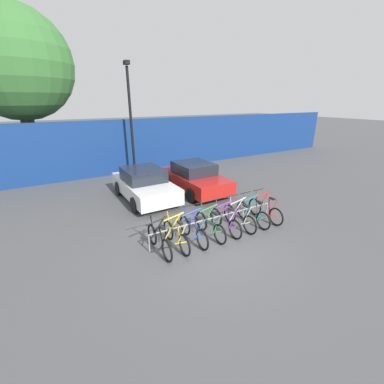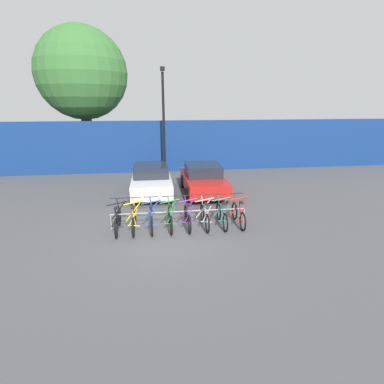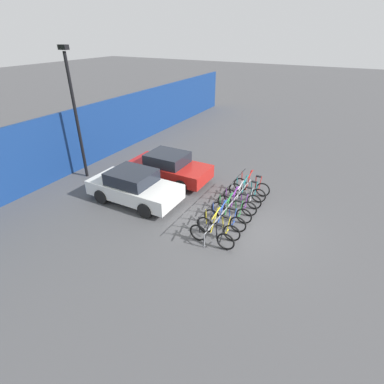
% 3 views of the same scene
% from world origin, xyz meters
% --- Properties ---
extents(ground_plane, '(120.00, 120.00, 0.00)m').
position_xyz_m(ground_plane, '(0.00, 0.00, 0.00)').
color(ground_plane, '#4C4C4F').
extents(hoarding_wall, '(36.00, 0.16, 3.14)m').
position_xyz_m(hoarding_wall, '(0.00, 9.50, 1.57)').
color(hoarding_wall, navy).
rests_on(hoarding_wall, ground).
extents(bike_rack, '(4.76, 0.04, 0.57)m').
position_xyz_m(bike_rack, '(0.60, 0.68, 0.50)').
color(bike_rack, gray).
rests_on(bike_rack, ground).
extents(bicycle_black, '(0.68, 1.71, 1.05)m').
position_xyz_m(bicycle_black, '(-1.51, 0.53, 0.38)').
color(bicycle_black, black).
rests_on(bicycle_black, ground).
extents(bicycle_yellow, '(0.68, 1.71, 1.05)m').
position_xyz_m(bicycle_yellow, '(-0.97, 0.53, 0.38)').
color(bicycle_yellow, black).
rests_on(bicycle_yellow, ground).
extents(bicycle_blue, '(0.68, 1.71, 1.05)m').
position_xyz_m(bicycle_blue, '(-0.37, 0.53, 0.38)').
color(bicycle_blue, black).
rests_on(bicycle_blue, ground).
extents(bicycle_green, '(0.68, 1.71, 1.05)m').
position_xyz_m(bicycle_green, '(0.27, 0.53, 0.38)').
color(bicycle_green, black).
rests_on(bicycle_green, ground).
extents(bicycle_purple, '(0.68, 1.71, 1.05)m').
position_xyz_m(bicycle_purple, '(0.87, 0.53, 0.38)').
color(bicycle_purple, black).
rests_on(bicycle_purple, ground).
extents(bicycle_silver, '(0.68, 1.71, 1.05)m').
position_xyz_m(bicycle_silver, '(1.48, 0.53, 0.38)').
color(bicycle_silver, black).
rests_on(bicycle_silver, ground).
extents(bicycle_teal, '(0.68, 1.71, 1.05)m').
position_xyz_m(bicycle_teal, '(2.09, 0.53, 0.38)').
color(bicycle_teal, black).
rests_on(bicycle_teal, ground).
extents(bicycle_red, '(0.68, 1.71, 1.05)m').
position_xyz_m(bicycle_red, '(2.70, 0.53, 0.38)').
color(bicycle_red, black).
rests_on(bicycle_red, ground).
extents(car_white, '(1.91, 3.98, 1.40)m').
position_xyz_m(car_white, '(-0.34, 4.76, 0.69)').
color(car_white, silver).
rests_on(car_white, ground).
extents(car_red, '(1.91, 3.97, 1.40)m').
position_xyz_m(car_red, '(2.11, 4.55, 0.69)').
color(car_red, red).
rests_on(car_red, ground).
extents(lamp_post, '(0.24, 0.44, 6.06)m').
position_xyz_m(lamp_post, '(0.47, 8.50, 3.38)').
color(lamp_post, black).
rests_on(lamp_post, ground).
extents(tree_behind_hoarding, '(5.53, 5.53, 8.66)m').
position_xyz_m(tree_behind_hoarding, '(-4.35, 11.30, 5.85)').
color(tree_behind_hoarding, brown).
rests_on(tree_behind_hoarding, ground).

